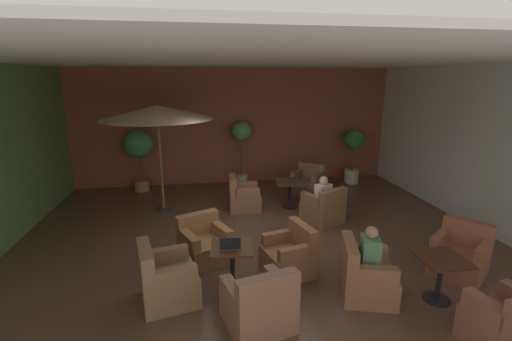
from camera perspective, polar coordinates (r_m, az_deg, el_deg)
name	(u,v)px	position (r m, az deg, el deg)	size (l,w,h in m)	color
ground_plane	(260,243)	(7.09, 0.58, -11.64)	(9.59, 8.71, 0.02)	brown
wall_back_brick	(235,127)	(10.72, -3.36, 7.03)	(9.59, 0.08, 3.41)	brown
wall_right_plain	(488,150)	(8.68, 33.32, 2.78)	(0.08, 8.71, 3.41)	silver
ceiling_slab	(260,60)	(6.36, 0.66, 17.42)	(9.59, 8.71, 0.06)	silver
cafe_table_front_left	(232,256)	(5.54, -3.86, -13.65)	(0.69, 0.69, 0.68)	black
armchair_front_left_north	(204,244)	(6.43, -8.31, -11.66)	(1.03, 1.03, 0.79)	brown
armchair_front_left_east	(166,280)	(5.45, -14.26, -16.79)	(0.91, 0.91, 0.90)	#876040
armchair_front_left_south	(259,305)	(4.86, 0.52, -20.82)	(0.97, 0.96, 0.87)	brown
armchair_front_left_west	(289,256)	(6.00, 5.41, -13.53)	(0.86, 0.89, 0.83)	brown
cafe_table_front_right	(441,269)	(5.85, 27.62, -13.87)	(0.66, 0.66, 0.68)	black
armchair_front_right_north	(460,255)	(6.85, 30.04, -11.76)	(1.09, 1.09, 0.84)	#935238
armchair_front_right_east	(365,276)	(5.66, 17.13, -15.91)	(0.93, 0.98, 0.85)	brown
armchair_front_right_south	(507,326)	(5.38, 35.44, -19.75)	(0.82, 0.79, 0.87)	brown
cafe_table_mid_center	(290,187)	(8.76, 5.48, -2.59)	(0.75, 0.75, 0.68)	black
armchair_mid_center_north	(324,209)	(8.05, 10.82, -6.04)	(0.98, 0.99, 0.82)	brown
armchair_mid_center_east	(308,183)	(9.84, 8.36, -2.07)	(1.05, 1.04, 0.85)	brown
armchair_mid_center_south	(243,197)	(8.69, -2.08, -4.29)	(0.79, 0.78, 0.83)	#925E3E
patio_umbrella_tall_red	(157,113)	(8.43, -15.63, 8.94)	(2.54, 2.54, 2.54)	#2D2D2D
potted_tree_left_corner	(242,140)	(10.23, -2.29, 4.95)	(0.57, 0.57, 1.94)	silver
potted_tree_mid_left	(139,148)	(10.38, -18.34, 3.45)	(0.78, 0.78, 1.75)	#AD6347
potted_tree_mid_right	(353,150)	(11.06, 15.42, 3.23)	(0.59, 0.59, 1.64)	silver
patron_blue_shirt	(370,252)	(5.48, 17.90, -12.34)	(0.34, 0.40, 0.69)	#4E7653
patron_by_window	(323,191)	(7.94, 10.77, -3.29)	(0.41, 0.34, 0.61)	silver
iced_drink_cup	(237,243)	(5.44, -3.07, -11.56)	(0.08, 0.08, 0.11)	silver
open_laptop	(230,245)	(5.38, -4.16, -11.91)	(0.33, 0.26, 0.20)	#9EA0A5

